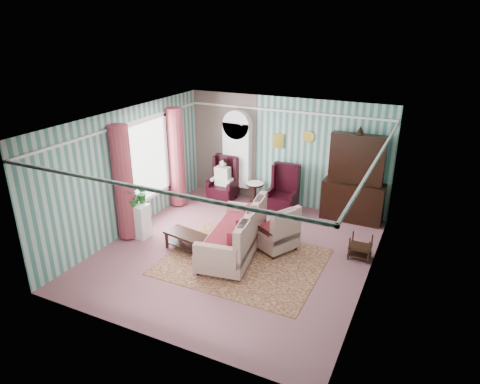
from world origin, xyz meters
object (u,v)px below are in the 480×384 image
at_px(seated_woman, 223,180).
at_px(floral_armchair, 275,229).
at_px(dresser_hutch, 355,176).
at_px(wingback_left, 223,179).
at_px(plant_stand, 137,220).
at_px(bookcase, 237,159).
at_px(coffee_table, 187,242).
at_px(wingback_right, 283,189).
at_px(sofa, 233,233).
at_px(round_side_table, 255,194).
at_px(nest_table, 360,247).

distance_m(seated_woman, floral_armchair, 3.02).
relative_size(dresser_hutch, wingback_left, 1.89).
distance_m(dresser_hutch, plant_stand, 5.31).
bearing_deg(bookcase, coffee_table, -83.90).
bearing_deg(coffee_table, bookcase, 96.10).
distance_m(wingback_right, sofa, 2.56).
relative_size(seated_woman, round_side_table, 1.97).
distance_m(seated_woman, coffee_table, 2.91).
distance_m(wingback_left, coffee_table, 2.92).
bearing_deg(dresser_hutch, wingback_right, -171.23).
relative_size(dresser_hutch, round_side_table, 3.93).
distance_m(bookcase, coffee_table, 3.36).
xyz_separation_m(wingback_right, nest_table, (2.32, -1.55, -0.35)).
distance_m(bookcase, floral_armchair, 3.18).
xyz_separation_m(nest_table, sofa, (-2.50, -1.00, 0.23)).
xyz_separation_m(bookcase, round_side_table, (0.65, -0.24, -0.82)).
height_order(wingback_left, round_side_table, wingback_left).
bearing_deg(dresser_hutch, round_side_table, -177.36).
bearing_deg(nest_table, round_side_table, 151.80).
distance_m(bookcase, seated_woman, 0.70).
distance_m(wingback_right, plant_stand, 3.76).
relative_size(wingback_right, nest_table, 2.31).
relative_size(dresser_hutch, floral_armchair, 2.47).
distance_m(dresser_hutch, wingback_left, 3.55).
xyz_separation_m(bookcase, wingback_right, (1.50, -0.39, -0.50)).
height_order(seated_woman, coffee_table, seated_woman).
distance_m(wingback_left, seated_woman, 0.04).
height_order(wingback_right, coffee_table, wingback_right).
bearing_deg(sofa, wingback_left, 22.46).
distance_m(bookcase, round_side_table, 1.07).
bearing_deg(wingback_left, round_side_table, 9.46).
height_order(dresser_hutch, seated_woman, dresser_hutch).
relative_size(wingback_left, wingback_right, 1.00).
distance_m(bookcase, wingback_left, 0.68).
height_order(wingback_right, plant_stand, wingback_right).
bearing_deg(seated_woman, wingback_right, 0.00).
relative_size(seated_woman, floral_armchair, 1.23).
bearing_deg(wingback_left, wingback_right, 0.00).
distance_m(plant_stand, coffee_table, 1.41).
distance_m(dresser_hutch, round_side_table, 2.75).
distance_m(sofa, coffee_table, 1.06).
bearing_deg(nest_table, floral_armchair, -167.34).
bearing_deg(coffee_table, nest_table, 20.13).
xyz_separation_m(wingback_left, seated_woman, (0.00, 0.00, -0.04)).
distance_m(wingback_right, nest_table, 2.81).
relative_size(round_side_table, floral_armchair, 0.63).
bearing_deg(floral_armchair, sofa, 157.34).
bearing_deg(floral_armchair, bookcase, 69.37).
relative_size(wingback_right, plant_stand, 1.56).
bearing_deg(coffee_table, seated_woman, 101.87).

